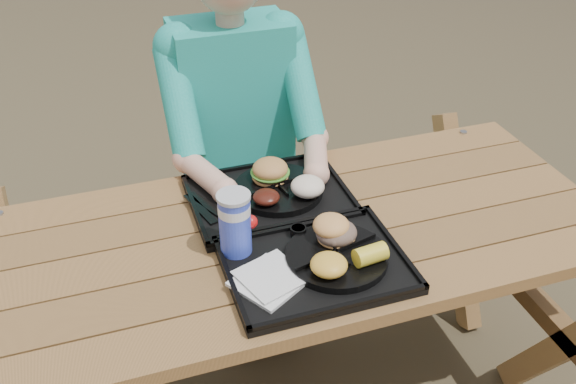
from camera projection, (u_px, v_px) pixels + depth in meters
name	position (u px, v px, depth m)	size (l,w,h in m)	color
picnic_table	(288.00, 329.00, 1.96)	(1.80, 1.49, 0.75)	#999999
tray_near	(315.00, 266.00, 1.61)	(0.45, 0.35, 0.02)	black
tray_far	(270.00, 199.00, 1.86)	(0.45, 0.35, 0.02)	black
plate_near	(337.00, 256.00, 1.61)	(0.26, 0.26, 0.02)	black
plate_far	(278.00, 189.00, 1.86)	(0.26, 0.26, 0.02)	black
napkin_stack	(268.00, 281.00, 1.54)	(0.15, 0.15, 0.02)	white
soda_cup	(235.00, 225.00, 1.60)	(0.08, 0.08, 0.16)	#1C34D5
condiment_bbq	(298.00, 231.00, 1.69)	(0.04, 0.04, 0.03)	#310705
condiment_mustard	(324.00, 225.00, 1.71)	(0.05, 0.05, 0.03)	gold
sandwich	(337.00, 223.00, 1.63)	(0.10, 0.10, 0.10)	#EFA154
mac_cheese	(329.00, 265.00, 1.54)	(0.09, 0.09, 0.05)	yellow
corn_cob	(370.00, 254.00, 1.57)	(0.08, 0.08, 0.05)	yellow
cutlery_far	(208.00, 205.00, 1.81)	(0.03, 0.17, 0.01)	black
burger	(270.00, 165.00, 1.87)	(0.11, 0.11, 0.10)	#C58545
baked_beans	(266.00, 197.00, 1.78)	(0.08, 0.08, 0.03)	#45150D
potato_salad	(308.00, 186.00, 1.81)	(0.10, 0.10, 0.05)	white
diner	(237.00, 157.00, 2.28)	(0.48, 0.84, 1.28)	#157097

